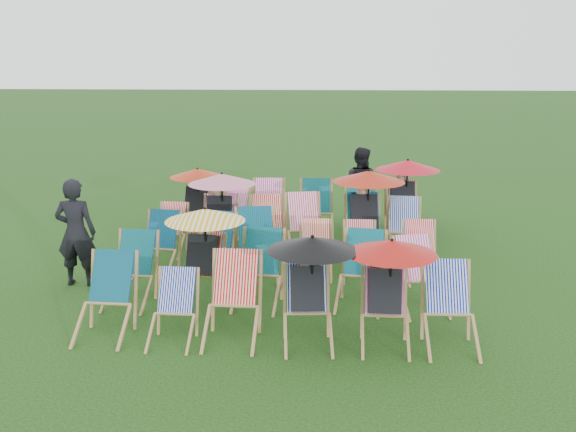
{
  "coord_description": "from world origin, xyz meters",
  "views": [
    {
      "loc": [
        0.54,
        -9.4,
        3.41
      ],
      "look_at": [
        0.03,
        0.33,
        0.9
      ],
      "focal_mm": 40.0,
      "sensor_mm": 36.0,
      "label": 1
    }
  ],
  "objects_px": {
    "person_rear": "(360,186)",
    "deckchair_29": "(405,197)",
    "deckchair_0": "(105,298)",
    "person_left": "(76,232)",
    "deckchair_5": "(450,309)"
  },
  "relations": [
    {
      "from": "deckchair_0",
      "to": "deckchair_29",
      "type": "distance_m",
      "value": 6.28
    },
    {
      "from": "deckchair_0",
      "to": "deckchair_29",
      "type": "height_order",
      "value": "deckchair_29"
    },
    {
      "from": "deckchair_5",
      "to": "person_rear",
      "type": "bearing_deg",
      "value": 97.14
    },
    {
      "from": "person_left",
      "to": "person_rear",
      "type": "distance_m",
      "value": 5.77
    },
    {
      "from": "deckchair_0",
      "to": "deckchair_29",
      "type": "bearing_deg",
      "value": 50.44
    },
    {
      "from": "person_rear",
      "to": "deckchair_5",
      "type": "bearing_deg",
      "value": 120.12
    },
    {
      "from": "deckchair_5",
      "to": "person_rear",
      "type": "xyz_separation_m",
      "value": [
        -0.76,
        5.57,
        0.31
      ]
    },
    {
      "from": "deckchair_29",
      "to": "person_rear",
      "type": "relative_size",
      "value": 0.91
    },
    {
      "from": "deckchair_0",
      "to": "person_rear",
      "type": "bearing_deg",
      "value": 60.6
    },
    {
      "from": "deckchair_5",
      "to": "deckchair_29",
      "type": "height_order",
      "value": "deckchair_29"
    },
    {
      "from": "deckchair_0",
      "to": "deckchair_5",
      "type": "bearing_deg",
      "value": 1.0
    },
    {
      "from": "deckchair_29",
      "to": "person_rear",
      "type": "xyz_separation_m",
      "value": [
        -0.8,
        0.81,
        0.03
      ]
    },
    {
      "from": "deckchair_29",
      "to": "person_left",
      "type": "height_order",
      "value": "person_left"
    },
    {
      "from": "person_rear",
      "to": "deckchair_29",
      "type": "bearing_deg",
      "value": 157.18
    },
    {
      "from": "deckchair_0",
      "to": "person_left",
      "type": "distance_m",
      "value": 2.02
    }
  ]
}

